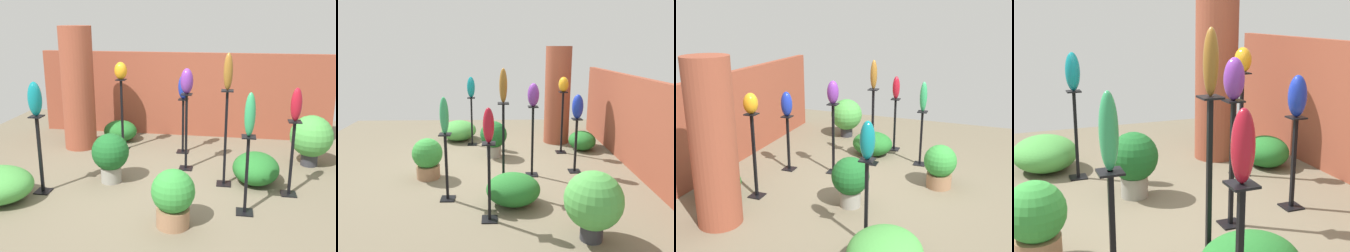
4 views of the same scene
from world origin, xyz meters
The scene contains 19 objects.
ground_plane centered at (0.00, 0.00, 0.00)m, with size 8.00×8.00×0.00m, color #6B604C.
brick_pillar centered at (-1.70, 1.39, 1.06)m, with size 0.56×0.56×2.12m, color brown.
pedestal_violet centered at (0.28, 0.63, 0.54)m, with size 0.20×0.20×1.18m.
pedestal_amber centered at (-0.91, 1.35, 0.57)m, with size 0.20×0.20×1.25m.
pedestal_bronze centered at (0.88, 0.14, 0.62)m, with size 0.20×0.20×1.34m.
pedestal_jade centered at (1.15, -0.65, 0.43)m, with size 0.20×0.20×0.96m.
pedestal_teal centered at (-1.50, -0.49, 0.48)m, with size 0.20×0.20×1.05m.
pedestal_cobalt centered at (0.14, 1.39, 0.42)m, with size 0.20×0.20×0.94m.
art_vase_violet centered at (0.28, 0.63, 1.36)m, with size 0.19×0.18×0.37m, color #6B2D8C.
art_vase_ruby centered at (1.73, -0.04, 1.22)m, with size 0.14×0.13×0.42m, color maroon.
art_vase_amber centered at (-0.91, 1.35, 1.39)m, with size 0.21×0.20×0.29m, color orange.
art_vase_bronze centered at (0.88, 0.14, 1.58)m, with size 0.12×0.11×0.49m, color brown.
art_vase_jade centered at (1.15, -0.65, 1.21)m, with size 0.12×0.12×0.51m, color #2D9356.
art_vase_teal centered at (-1.50, -0.49, 1.27)m, with size 0.18×0.17×0.44m, color #0F727A.
art_vase_cobalt centered at (0.14, 1.39, 1.14)m, with size 0.17×0.19×0.41m, color #192D9E.
potted_plant_front_right centered at (-0.70, -0.02, 0.41)m, with size 0.52×0.52×0.71m.
potted_plant_walkway_edge centered at (0.34, -1.08, 0.36)m, with size 0.49×0.49×0.67m.
foliage_bed_east centered at (-1.93, -0.83, 0.22)m, with size 0.89×0.79×0.44m, color #479942.
foliage_bed_center centered at (-1.09, 1.83, 0.20)m, with size 0.62×0.55×0.39m, color #236B28.
Camera 4 is at (3.87, -1.21, 1.91)m, focal length 50.00 mm.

